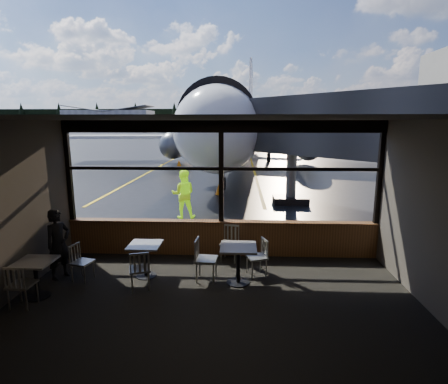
# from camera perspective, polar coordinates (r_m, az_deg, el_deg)

# --- Properties ---
(ground_plane) EXTENTS (520.00, 520.00, 0.00)m
(ground_plane) POSITION_cam_1_polar(r_m,az_deg,el_deg) (128.80, 2.49, 9.66)
(ground_plane) COLOR black
(ground_plane) RESTS_ON ground
(carpet_floor) EXTENTS (8.00, 6.00, 0.01)m
(carpet_floor) POSITION_cam_1_polar(r_m,az_deg,el_deg) (6.71, -1.90, -19.47)
(carpet_floor) COLOR black
(carpet_floor) RESTS_ON ground
(ceiling) EXTENTS (8.00, 6.00, 0.04)m
(ceiling) POSITION_cam_1_polar(r_m,az_deg,el_deg) (5.78, -2.13, 11.85)
(ceiling) COLOR #38332D
(ceiling) RESTS_ON ground
(wall_back) EXTENTS (8.00, 0.04, 3.50)m
(wall_back) POSITION_cam_1_polar(r_m,az_deg,el_deg) (3.26, -6.54, -19.93)
(wall_back) COLOR #484139
(wall_back) RESTS_ON ground
(window_sill) EXTENTS (8.00, 0.28, 0.90)m
(window_sill) POSITION_cam_1_polar(r_m,az_deg,el_deg) (9.26, -0.44, -7.59)
(window_sill) COLOR brown
(window_sill) RESTS_ON ground
(window_header) EXTENTS (8.00, 0.18, 0.30)m
(window_header) POSITION_cam_1_polar(r_m,az_deg,el_deg) (8.77, -0.46, 10.65)
(window_header) COLOR black
(window_header) RESTS_ON ground
(mullion_left) EXTENTS (0.12, 0.12, 2.60)m
(mullion_left) POSITION_cam_1_polar(r_m,az_deg,el_deg) (9.89, -24.00, 3.06)
(mullion_left) COLOR black
(mullion_left) RESTS_ON ground
(mullion_centre) EXTENTS (0.12, 0.12, 2.60)m
(mullion_centre) POSITION_cam_1_polar(r_m,az_deg,el_deg) (8.85, -0.45, 3.19)
(mullion_centre) COLOR black
(mullion_centre) RESTS_ON ground
(mullion_right) EXTENTS (0.12, 0.12, 2.60)m
(mullion_right) POSITION_cam_1_polar(r_m,az_deg,el_deg) (9.50, 24.11, 2.76)
(mullion_right) COLOR black
(mullion_right) RESTS_ON ground
(window_transom) EXTENTS (8.00, 0.10, 0.08)m
(window_transom) POSITION_cam_1_polar(r_m,az_deg,el_deg) (8.84, -0.45, 3.83)
(window_transom) COLOR black
(window_transom) RESTS_ON ground
(airliner) EXTENTS (34.17, 39.97, 11.52)m
(airliner) POSITION_cam_1_polar(r_m,az_deg,el_deg) (30.58, 2.87, 15.55)
(airliner) COLOR white
(airliner) RESTS_ON ground_plane
(jet_bridge) EXTENTS (8.83, 10.79, 4.71)m
(jet_bridge) POSITION_cam_1_polar(r_m,az_deg,el_deg) (14.63, 15.08, 6.59)
(jet_bridge) COLOR #2C2C2E
(jet_bridge) RESTS_ON ground_plane
(cafe_table_near) EXTENTS (0.77, 0.77, 0.85)m
(cafe_table_near) POSITION_cam_1_polar(r_m,az_deg,el_deg) (7.71, 2.35, -11.81)
(cafe_table_near) COLOR #9D9690
(cafe_table_near) RESTS_ON carpet_floor
(cafe_table_mid) EXTENTS (0.70, 0.70, 0.77)m
(cafe_table_mid) POSITION_cam_1_polar(r_m,az_deg,el_deg) (8.22, -12.68, -10.84)
(cafe_table_mid) COLOR #A09993
(cafe_table_mid) RESTS_ON carpet_floor
(cafe_table_left) EXTENTS (0.70, 0.70, 0.77)m
(cafe_table_left) POSITION_cam_1_polar(r_m,az_deg,el_deg) (8.06, -28.29, -12.43)
(cafe_table_left) COLOR #9B958E
(cafe_table_left) RESTS_ON carpet_floor
(chair_near_e) EXTENTS (0.60, 0.60, 0.87)m
(chair_near_e) POSITION_cam_1_polar(r_m,az_deg,el_deg) (8.10, 5.35, -10.58)
(chair_near_e) COLOR #B3AEA2
(chair_near_e) RESTS_ON carpet_floor
(chair_near_w) EXTENTS (0.56, 0.56, 0.96)m
(chair_near_w) POSITION_cam_1_polar(r_m,az_deg,el_deg) (7.83, -2.91, -10.98)
(chair_near_w) COLOR #AAA599
(chair_near_w) RESTS_ON carpet_floor
(chair_near_n) EXTENTS (0.59, 0.59, 0.90)m
(chair_near_n) POSITION_cam_1_polar(r_m,az_deg,el_deg) (8.88, 0.92, -8.44)
(chair_near_n) COLOR #B4AFA2
(chair_near_n) RESTS_ON carpet_floor
(chair_mid_s) EXTENTS (0.61, 0.61, 0.88)m
(chair_mid_s) POSITION_cam_1_polar(r_m,az_deg,el_deg) (7.64, -13.59, -12.18)
(chair_mid_s) COLOR #AFAB9E
(chair_mid_s) RESTS_ON carpet_floor
(chair_mid_w) EXTENTS (0.55, 0.55, 0.83)m
(chair_mid_w) POSITION_cam_1_polar(r_m,az_deg,el_deg) (8.44, -22.13, -10.63)
(chair_mid_w) COLOR #AAA599
(chair_mid_w) RESTS_ON carpet_floor
(chair_left_s) EXTENTS (0.49, 0.49, 0.89)m
(chair_left_s) POSITION_cam_1_polar(r_m,az_deg,el_deg) (7.78, -30.08, -12.99)
(chair_left_s) COLOR #B8B3A6
(chair_left_s) RESTS_ON carpet_floor
(passenger) EXTENTS (0.60, 0.69, 1.59)m
(passenger) POSITION_cam_1_polar(r_m,az_deg,el_deg) (8.65, -25.42, -7.70)
(passenger) COLOR black
(passenger) RESTS_ON carpet_floor
(ground_crew) EXTENTS (0.92, 0.75, 1.77)m
(ground_crew) POSITION_cam_1_polar(r_m,az_deg,el_deg) (12.82, -6.67, -0.34)
(ground_crew) COLOR #BFF219
(ground_crew) RESTS_ON ground_plane
(cone_nose) EXTENTS (0.40, 0.40, 0.56)m
(cone_nose) POSITION_cam_1_polar(r_m,az_deg,el_deg) (17.01, -0.80, 0.52)
(cone_nose) COLOR #FF4108
(cone_nose) RESTS_ON ground_plane
(cone_wing) EXTENTS (0.37, 0.37, 0.52)m
(cone_wing) POSITION_cam_1_polar(r_m,az_deg,el_deg) (28.59, -7.36, 4.73)
(cone_wing) COLOR #DC4306
(cone_wing) RESTS_ON ground_plane
(hangar_left) EXTENTS (45.00, 18.00, 11.00)m
(hangar_left) POSITION_cam_1_polar(r_m,az_deg,el_deg) (201.49, -18.16, 11.25)
(hangar_left) COLOR silver
(hangar_left) RESTS_ON ground_plane
(hangar_mid) EXTENTS (38.00, 15.00, 10.00)m
(hangar_mid) POSITION_cam_1_polar(r_m,az_deg,el_deg) (193.76, 2.58, 11.65)
(hangar_mid) COLOR silver
(hangar_mid) RESTS_ON ground_plane
(hangar_right) EXTENTS (50.00, 20.00, 12.00)m
(hangar_right) POSITION_cam_1_polar(r_m,az_deg,el_deg) (196.03, 20.76, 11.24)
(hangar_right) COLOR silver
(hangar_right) RESTS_ON ground_plane
(fuel_tank_a) EXTENTS (8.00, 8.00, 6.00)m
(fuel_tank_a) POSITION_cam_1_polar(r_m,az_deg,el_deg) (193.18, -6.53, 11.00)
(fuel_tank_a) COLOR silver
(fuel_tank_a) RESTS_ON ground_plane
(fuel_tank_b) EXTENTS (8.00, 8.00, 6.00)m
(fuel_tank_b) POSITION_cam_1_polar(r_m,az_deg,el_deg) (191.85, -3.52, 11.05)
(fuel_tank_b) COLOR silver
(fuel_tank_b) RESTS_ON ground_plane
(fuel_tank_c) EXTENTS (8.00, 8.00, 6.00)m
(fuel_tank_c) POSITION_cam_1_polar(r_m,az_deg,el_deg) (191.04, -0.48, 11.07)
(fuel_tank_c) COLOR silver
(fuel_tank_c) RESTS_ON ground_plane
(treeline) EXTENTS (360.00, 3.00, 12.00)m
(treeline) POSITION_cam_1_polar(r_m,az_deg,el_deg) (218.77, 2.60, 11.86)
(treeline) COLOR black
(treeline) RESTS_ON ground_plane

